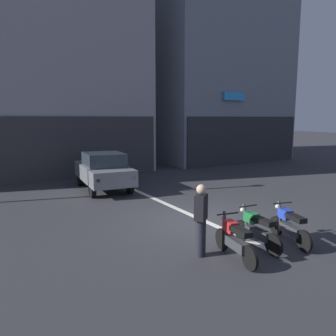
% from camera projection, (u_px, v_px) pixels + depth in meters
% --- Properties ---
extents(ground_plane, '(120.00, 120.00, 0.00)m').
position_uv_depth(ground_plane, '(206.00, 221.00, 10.03)').
color(ground_plane, '#333338').
extents(lane_centre_line, '(0.20, 18.00, 0.01)m').
position_uv_depth(lane_centre_line, '(127.00, 186.00, 15.14)').
color(lane_centre_line, silver).
rests_on(lane_centre_line, ground).
extents(building_mid_block, '(9.82, 9.11, 14.46)m').
position_uv_depth(building_mid_block, '(48.00, 49.00, 19.80)').
color(building_mid_block, '#9E9EA3').
rests_on(building_mid_block, ground).
extents(building_far_right, '(9.96, 9.69, 17.69)m').
position_uv_depth(building_far_right, '(205.00, 43.00, 25.44)').
color(building_far_right, gray).
rests_on(building_far_right, ground).
extents(car_grey_crossing_near, '(2.13, 4.25, 1.64)m').
position_uv_depth(car_grey_crossing_near, '(103.00, 170.00, 14.34)').
color(car_grey_crossing_near, black).
rests_on(car_grey_crossing_near, ground).
extents(motorcycle_red_row_leftmost, '(0.55, 1.66, 0.98)m').
position_uv_depth(motorcycle_red_row_leftmost, '(235.00, 239.00, 7.31)').
color(motorcycle_red_row_leftmost, black).
rests_on(motorcycle_red_row_leftmost, ground).
extents(motorcycle_green_row_left_mid, '(0.55, 1.67, 0.98)m').
position_uv_depth(motorcycle_green_row_left_mid, '(256.00, 229.00, 7.99)').
color(motorcycle_green_row_left_mid, black).
rests_on(motorcycle_green_row_left_mid, ground).
extents(motorcycle_blue_row_centre, '(0.61, 1.63, 0.98)m').
position_uv_depth(motorcycle_blue_row_centre, '(289.00, 225.00, 8.26)').
color(motorcycle_blue_row_centre, black).
rests_on(motorcycle_blue_row_centre, ground).
extents(person_by_motorcycles, '(0.42, 0.39, 1.67)m').
position_uv_depth(person_by_motorcycles, '(201.00, 220.00, 7.42)').
color(person_by_motorcycles, '#23232D').
rests_on(person_by_motorcycles, ground).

